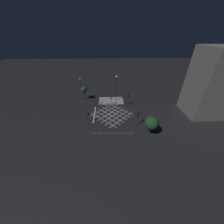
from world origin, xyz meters
name	(u,v)px	position (x,y,z in m)	size (l,w,h in m)	color
ground_plane	(112,114)	(0.00, 0.00, 0.00)	(200.00, 200.00, 0.00)	black
road_markings	(111,105)	(0.29, -5.65, 0.00)	(14.13, 19.46, 0.01)	silver
traffic_light_nw_cross	(138,116)	(-6.95, 6.05, 3.14)	(0.36, 0.39, 4.41)	black
traffic_light_ne_cross	(88,116)	(6.97, 4.72, 2.50)	(0.36, 2.12, 3.43)	black
traffic_light_nw_main	(138,118)	(-6.81, 6.31, 2.72)	(0.39, 0.36, 3.81)	black
traffic_light_sw_main	(128,96)	(-6.03, -6.59, 3.16)	(0.39, 0.36, 4.44)	black
traffic_light_se_cross	(95,98)	(5.92, -5.57, 3.14)	(0.36, 1.89, 4.32)	black
traffic_light_median_south	(111,99)	(0.10, -6.03, 2.43)	(0.36, 0.39, 3.40)	black
traffic_light_sw_cross	(128,99)	(-6.18, -6.18, 2.37)	(0.36, 0.39, 3.32)	black
street_lamp_east	(116,83)	(-1.99, -9.81, 7.14)	(0.59, 0.59, 9.63)	black
street_lamp_west	(81,85)	(11.05, -10.27, 6.29)	(0.53, 0.53, 8.81)	black
street_tree_near	(84,90)	(10.31, -10.82, 4.12)	(2.45, 2.45, 5.42)	#473323
street_tree_far	(152,123)	(-9.49, 9.80, 3.65)	(3.45, 3.45, 5.39)	#473323
pedestrian_railing	(112,134)	(0.38, 10.12, 0.67)	(10.96, 0.46, 1.05)	#9EA0A5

